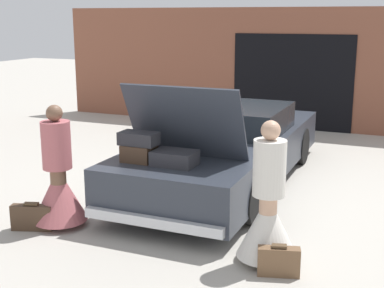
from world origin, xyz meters
TOP-DOWN VIEW (x-y plane):
  - ground_plane at (0.00, 0.00)m, footprint 40.00×40.00m
  - garage_wall_back at (0.00, 4.62)m, footprint 12.00×0.14m
  - car at (-0.00, 0.00)m, footprint 1.90×5.22m
  - person_left at (-1.35, -2.53)m, footprint 0.69×0.69m
  - person_right at (1.35, -2.53)m, footprint 0.66×0.66m
  - suitcase_beside_left_person at (-1.57, -2.79)m, footprint 0.53×0.29m
  - suitcase_beside_right_person at (1.54, -2.79)m, footprint 0.45×0.24m

SIDE VIEW (x-z plane):
  - ground_plane at x=0.00m, z-range 0.00..0.00m
  - suitcase_beside_right_person at x=1.54m, z-range -0.01..0.32m
  - suitcase_beside_left_person at x=-1.57m, z-range -0.01..0.34m
  - person_left at x=-1.35m, z-range -0.23..1.32m
  - person_right at x=1.35m, z-range -0.23..1.33m
  - car at x=0.00m, z-range -0.32..1.45m
  - garage_wall_back at x=0.00m, z-range -0.01..2.79m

